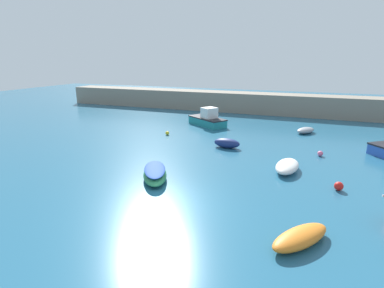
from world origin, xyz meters
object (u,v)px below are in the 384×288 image
rowboat_with_red_cover (155,173)px  motorboat_grey_hull (208,119)px  mooring_buoy_red (339,186)px  fishing_dinghy_green (227,143)px  mooring_buoy_pink (320,154)px  dinghy_near_pier (306,130)px  mooring_buoy_yellow (167,133)px  rowboat_blue_near (287,166)px  rowboat_white_midwater (300,237)px

rowboat_with_red_cover → motorboat_grey_hull: size_ratio=0.76×
rowboat_with_red_cover → mooring_buoy_red: bearing=-106.1°
fishing_dinghy_green → mooring_buoy_red: (8.16, -5.96, -0.14)m
mooring_buoy_red → mooring_buoy_pink: size_ratio=1.24×
dinghy_near_pier → mooring_buoy_yellow: (-12.67, -5.75, -0.11)m
mooring_buoy_yellow → fishing_dinghy_green: bearing=-17.7°
rowboat_with_red_cover → mooring_buoy_red: 10.81m
rowboat_with_red_cover → mooring_buoy_red: size_ratio=7.51×
mooring_buoy_yellow → motorboat_grey_hull: bearing=67.2°
dinghy_near_pier → rowboat_blue_near: bearing=28.1°
rowboat_with_red_cover → fishing_dinghy_green: size_ratio=1.65×
dinghy_near_pier → mooring_buoy_yellow: 13.91m
motorboat_grey_hull → rowboat_blue_near: bearing=163.2°
mooring_buoy_red → mooring_buoy_pink: bearing=97.6°
rowboat_blue_near → mooring_buoy_pink: 4.77m
rowboat_with_red_cover → dinghy_near_pier: (8.47, 16.18, -0.10)m
dinghy_near_pier → mooring_buoy_red: dinghy_near_pier is taller
rowboat_blue_near → dinghy_near_pier: (0.91, 11.71, -0.05)m
rowboat_blue_near → motorboat_grey_hull: 14.89m
dinghy_near_pier → mooring_buoy_yellow: bearing=-33.1°
rowboat_with_red_cover → rowboat_white_midwater: rowboat_with_red_cover is taller
mooring_buoy_red → mooring_buoy_pink: (-0.84, 6.36, -0.05)m
mooring_buoy_yellow → rowboat_with_red_cover: bearing=-68.1°
rowboat_blue_near → motorboat_grey_hull: motorboat_grey_hull is taller
dinghy_near_pier → motorboat_grey_hull: motorboat_grey_hull is taller
rowboat_with_red_cover → mooring_buoy_yellow: 11.24m
rowboat_with_red_cover → dinghy_near_pier: rowboat_with_red_cover is taller
rowboat_with_red_cover → fishing_dinghy_green: (2.39, 8.33, 0.00)m
mooring_buoy_yellow → mooring_buoy_pink: mooring_buoy_pink is taller
rowboat_with_red_cover → mooring_buoy_yellow: rowboat_with_red_cover is taller
motorboat_grey_hull → rowboat_white_midwater: bearing=151.9°
dinghy_near_pier → mooring_buoy_red: bearing=41.1°
dinghy_near_pier → fishing_dinghy_green: bearing=-5.2°
dinghy_near_pier → motorboat_grey_hull: 10.35m
rowboat_with_red_cover → rowboat_blue_near: bearing=-88.2°
dinghy_near_pier → rowboat_white_midwater: 20.05m
rowboat_blue_near → mooring_buoy_yellow: 13.18m
rowboat_white_midwater → rowboat_blue_near: bearing=42.6°
motorboat_grey_hull → mooring_buoy_pink: bearing=-178.2°
dinghy_near_pier → mooring_buoy_pink: 7.55m
rowboat_with_red_cover → rowboat_white_midwater: 9.52m
motorboat_grey_hull → rowboat_white_midwater: (10.57, -19.85, -0.38)m
fishing_dinghy_green → mooring_buoy_pink: (7.31, 0.40, -0.19)m
fishing_dinghy_green → dinghy_near_pier: size_ratio=0.91×
rowboat_with_red_cover → mooring_buoy_yellow: bearing=-6.8°
mooring_buoy_yellow → mooring_buoy_pink: bearing=-7.0°
rowboat_white_midwater → fishing_dinghy_green: bearing=62.2°
dinghy_near_pier → rowboat_with_red_cover: bearing=4.9°
rowboat_white_midwater → mooring_buoy_yellow: bearing=76.9°
fishing_dinghy_green → mooring_buoy_red: fishing_dinghy_green is taller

